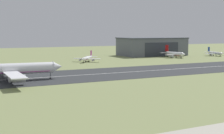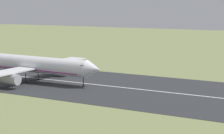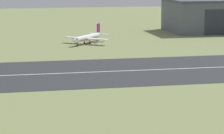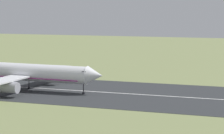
{
  "view_description": "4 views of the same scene",
  "coord_description": "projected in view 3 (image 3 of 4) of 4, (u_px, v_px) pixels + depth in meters",
  "views": [
    {
      "loc": [
        -79.17,
        -18.85,
        21.46
      ],
      "look_at": [
        -25.34,
        93.95,
        7.22
      ],
      "focal_mm": 50.0,
      "sensor_mm": 36.0,
      "label": 1
    },
    {
      "loc": [
        24.71,
        18.77,
        23.54
      ],
      "look_at": [
        -18.45,
        93.5,
        11.06
      ],
      "focal_mm": 70.0,
      "sensor_mm": 36.0,
      "label": 2
    },
    {
      "loc": [
        -34.28,
        -28.49,
        30.14
      ],
      "look_at": [
        -9.5,
        91.4,
        7.77
      ],
      "focal_mm": 85.0,
      "sensor_mm": 36.0,
      "label": 3
    },
    {
      "loc": [
        15.91,
        -11.08,
        23.76
      ],
      "look_at": [
        -25.19,
        94.89,
        11.02
      ],
      "focal_mm": 85.0,
      "sensor_mm": 36.0,
      "label": 4
    }
  ],
  "objects": [
    {
      "name": "ground_plane",
      "position": [
        192.0,
        132.0,
        100.22
      ],
      "size": [
        687.61,
        687.61,
        0.0
      ],
      "primitive_type": "plane",
      "color": "#7A8451"
    },
    {
      "name": "airplane_parked_centre",
      "position": [
        87.0,
        38.0,
        220.25
      ],
      "size": [
        19.47,
        21.29,
        7.58
      ],
      "color": "white",
      "rests_on": "ground_plane"
    },
    {
      "name": "runway_strip",
      "position": [
        120.0,
        71.0,
        160.74
      ],
      "size": [
        447.61,
        44.97,
        0.06
      ],
      "primitive_type": "cube",
      "color": "#2B2D30",
      "rests_on": "ground_plane"
    },
    {
      "name": "runway_centreline",
      "position": [
        120.0,
        71.0,
        160.74
      ],
      "size": [
        402.84,
        0.7,
        0.01
      ],
      "primitive_type": "cube",
      "color": "silver",
      "rests_on": "runway_strip"
    }
  ]
}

